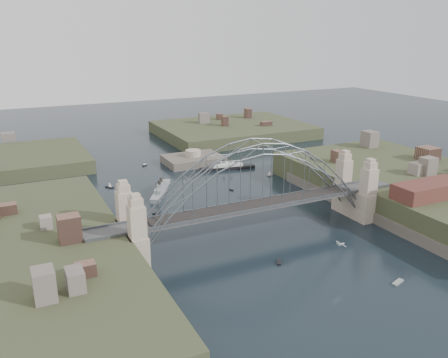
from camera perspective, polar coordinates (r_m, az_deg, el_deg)
The scene contains 20 objects.
ground at distance 118.84m, azimuth 3.85°, elevation -6.96°, with size 500.00×500.00×0.00m, color black.
bridge at distance 114.29m, azimuth 3.97°, elevation -1.33°, with size 84.00×13.80×24.60m.
shore_west at distance 104.71m, azimuth -25.08°, elevation -11.08°, with size 50.50×90.00×12.00m.
shore_east at distance 153.21m, azimuth 22.82°, elevation -1.84°, with size 50.50×90.00×12.00m.
headland_nw at distance 194.61m, azimuth -25.34°, elevation 1.32°, with size 60.00×45.00×9.00m, color #353B22.
headland_ne at distance 233.79m, azimuth 1.09°, elevation 5.57°, with size 70.00×55.00×9.50m, color #353B22.
fort_island at distance 183.27m, azimuth -3.78°, elevation 1.81°, with size 22.00×16.00×9.40m.
wharf_shed at distance 132.50m, azimuth 23.86°, elevation -1.22°, with size 20.00×8.00×4.00m, color #592D26.
naval_cruiser_near at distance 150.44m, azimuth -7.77°, elevation -1.33°, with size 12.59×19.32×6.20m.
naval_cruiser_far at distance 193.12m, azimuth -17.27°, elevation 2.23°, with size 7.19×15.91×5.41m.
ocean_liner at distance 174.56m, azimuth 0.43°, elevation 1.44°, with size 21.13×6.33×5.14m.
aeroplane at distance 102.01m, azimuth 14.08°, elevation -7.74°, with size 1.66×3.16×0.46m.
small_boat_a at distance 134.04m, azimuth -8.27°, elevation -4.12°, with size 2.65×2.11×0.45m.
small_boat_b at distance 151.58m, azimuth 0.90°, elevation -1.35°, with size 1.19×1.65×0.45m.
small_boat_c at distance 106.24m, azimuth 6.78°, elevation -10.09°, with size 2.23×2.68×0.45m.
small_boat_d at distance 167.60m, azimuth 5.64°, elevation 0.69°, with size 2.33×1.02×2.38m.
small_boat_e at distance 158.56m, azimuth -13.86°, elevation -0.78°, with size 2.68×3.00×2.38m.
small_boat_f at distance 159.57m, azimuth -4.86°, elevation -0.43°, with size 0.62×1.41×0.45m.
small_boat_g at distance 104.14m, azimuth 20.52°, elevation -11.78°, with size 3.35×1.98×0.45m.
small_boat_h at distance 182.18m, azimuth -9.71°, elevation 1.70°, with size 2.23×1.79×1.43m.
Camera 1 is at (-54.56, -93.41, 49.20)m, focal length 37.30 mm.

